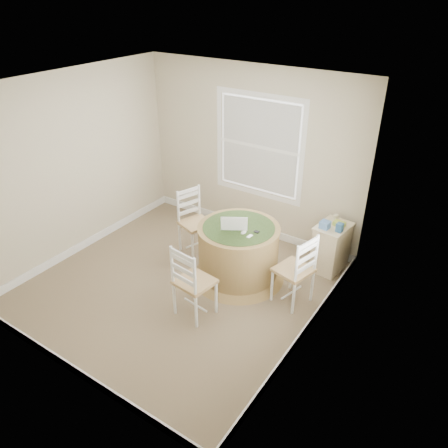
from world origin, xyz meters
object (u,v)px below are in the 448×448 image
Objects in this scene: chair_left at (196,223)px; corner_chest at (331,247)px; chair_near at (195,281)px; chair_right at (294,270)px; round_table at (238,250)px; laptop at (234,225)px.

chair_left is 1.95m from corner_chest.
chair_near is 1.22m from chair_right.
chair_near is at bearing -87.09° from round_table.
chair_right is (0.86, 0.87, 0.00)m from chair_near.
chair_left is at bearing -46.30° from chair_near.
round_table is 1.33× the size of chair_near.
chair_right is 2.15× the size of laptop.
corner_chest is at bearing 46.88° from round_table.
round_table is 1.84× the size of corner_chest.
round_table is 0.89m from chair_left.
laptop is at bearing -77.83° from chair_right.
chair_right is at bearing -127.52° from chair_near.
laptop is (-0.02, 0.89, 0.33)m from chair_near.
chair_near is at bearing 60.05° from laptop.
chair_near is (-0.03, -0.93, 0.05)m from round_table.
laptop is at bearing -131.45° from corner_chest.
chair_near reaches higher than round_table.
chair_right is 1.38× the size of corner_chest.
corner_chest is at bearing -51.05° from chair_left.
round_table is at bearing -131.45° from corner_chest.
chair_near is 2.15× the size of laptop.
chair_right is 0.96m from corner_chest.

